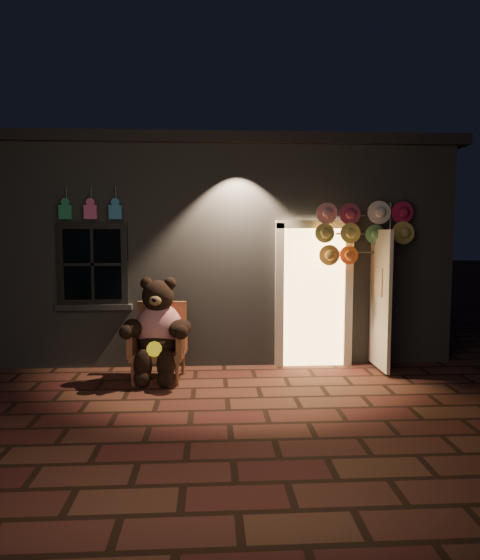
{
  "coord_description": "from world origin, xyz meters",
  "views": [
    {
      "loc": [
        -0.19,
        -5.9,
        2.0
      ],
      "look_at": [
        0.22,
        1.0,
        1.35
      ],
      "focal_mm": 32.0,
      "sensor_mm": 36.0,
      "label": 1
    }
  ],
  "objects": [
    {
      "name": "shop_building",
      "position": [
        0.0,
        3.99,
        1.74
      ],
      "size": [
        7.3,
        5.95,
        3.51
      ],
      "color": "slate",
      "rests_on": "ground"
    },
    {
      "name": "hat_rack",
      "position": [
        2.0,
        1.28,
        2.02
      ],
      "size": [
        1.39,
        0.22,
        2.46
      ],
      "color": "#59595E",
      "rests_on": "ground"
    },
    {
      "name": "teddy_bear",
      "position": [
        -0.91,
        0.76,
        0.71
      ],
      "size": [
        1.01,
        0.81,
        1.39
      ],
      "rotation": [
        0.0,
        0.0,
        -0.08
      ],
      "color": "red",
      "rests_on": "ground"
    },
    {
      "name": "ground",
      "position": [
        0.0,
        0.0,
        0.0
      ],
      "size": [
        60.0,
        60.0,
        0.0
      ],
      "primitive_type": "plane",
      "color": "brown",
      "rests_on": "ground"
    },
    {
      "name": "wicker_armchair",
      "position": [
        -0.9,
        0.89,
        0.52
      ],
      "size": [
        0.77,
        0.7,
        1.04
      ],
      "rotation": [
        0.0,
        0.0,
        -0.08
      ],
      "color": "#A3633F",
      "rests_on": "ground"
    }
  ]
}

